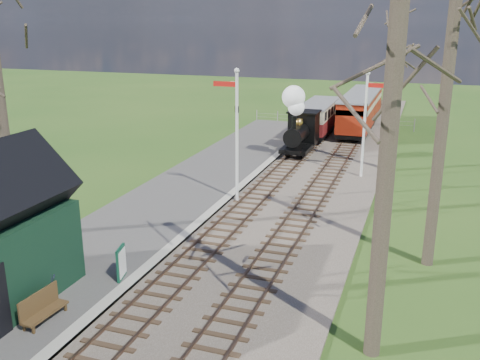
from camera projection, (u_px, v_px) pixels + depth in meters
The scene contains 17 objects.
distant_hills at pixel (370, 206), 72.85m from camera, with size 114.40×48.00×22.02m.
ballast_bed at pixel (306, 172), 29.86m from camera, with size 8.00×60.00×0.10m, color brown.
track_near at pixel (284, 169), 30.25m from camera, with size 1.60×60.00×0.15m.
track_far at pixel (330, 173), 29.44m from camera, with size 1.60×60.00×0.15m.
platform at pixel (164, 207), 24.11m from camera, with size 5.00×44.00×0.20m, color #474442.
coping_strip at pixel (211, 213), 23.39m from camera, with size 0.40×44.00×0.21m, color #B2AD9E.
semaphore_near at pixel (235, 126), 24.05m from camera, with size 1.22×0.24×6.22m.
semaphore_far at pixel (366, 117), 27.95m from camera, with size 1.22×0.24×5.72m.
bare_trees at pixel (235, 115), 17.60m from camera, with size 15.51×22.39×12.00m.
fence_line at pixel (332, 120), 42.70m from camera, with size 12.60×0.08×1.00m.
locomotive at pixel (299, 124), 33.03m from camera, with size 1.75×4.08×4.37m.
coach at pixel (318, 117), 38.66m from camera, with size 2.04×6.99×2.14m.
red_carriage_a at pixel (356, 116), 38.33m from camera, with size 2.22×5.50×2.34m.
red_carriage_b at pixel (365, 105), 43.31m from camera, with size 2.22×5.50×2.34m.
sign_board at pixel (121, 263), 17.16m from camera, with size 0.26×0.74×1.09m.
bench at pixel (42, 307), 14.81m from camera, with size 0.53×1.50×0.84m.
person at pixel (50, 280), 15.91m from camera, with size 0.44×0.29×1.21m, color black.
Camera 1 is at (7.20, -6.35, 8.24)m, focal length 40.00 mm.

